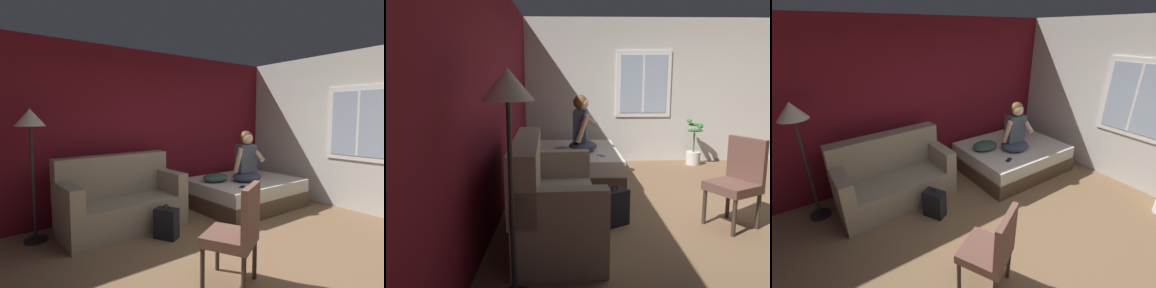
{
  "view_description": "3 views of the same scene",
  "coord_description": "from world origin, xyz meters",
  "views": [
    {
      "loc": [
        -2.51,
        -1.93,
        1.6
      ],
      "look_at": [
        0.32,
        1.87,
        1.16
      ],
      "focal_mm": 28.0,
      "sensor_mm": 36.0,
      "label": 1
    },
    {
      "loc": [
        -4.45,
        1.86,
        1.65
      ],
      "look_at": [
        0.42,
        1.71,
        0.75
      ],
      "focal_mm": 35.0,
      "sensor_mm": 36.0,
      "label": 2
    },
    {
      "loc": [
        -1.82,
        -1.41,
        2.5
      ],
      "look_at": [
        0.33,
        1.81,
        0.76
      ],
      "focal_mm": 24.0,
      "sensor_mm": 36.0,
      "label": 3
    }
  ],
  "objects": [
    {
      "name": "throw_pillow",
      "position": [
        0.86,
        1.91,
        0.55
      ],
      "size": [
        0.5,
        0.39,
        0.14
      ],
      "primitive_type": "ellipsoid",
      "rotation": [
        0.0,
        0.0,
        0.06
      ],
      "color": "#385147",
      "rests_on": "bed"
    },
    {
      "name": "backpack",
      "position": [
        -0.49,
        1.34,
        0.19
      ],
      "size": [
        0.34,
        0.35,
        0.46
      ],
      "color": "black",
      "rests_on": "ground"
    },
    {
      "name": "cell_phone",
      "position": [
        0.93,
        1.35,
        0.48
      ],
      "size": [
        0.16,
        0.12,
        0.01
      ],
      "primitive_type": "cube",
      "rotation": [
        0.0,
        0.0,
        2.01
      ],
      "color": "black",
      "rests_on": "bed"
    },
    {
      "name": "ground_plane",
      "position": [
        0.0,
        0.0,
        0.0
      ],
      "size": [
        40.0,
        40.0,
        0.0
      ],
      "primitive_type": "plane",
      "color": "brown"
    },
    {
      "name": "bed",
      "position": [
        1.41,
        1.77,
        0.24
      ],
      "size": [
        1.87,
        1.48,
        0.48
      ],
      "color": "#4C3828",
      "rests_on": "ground"
    },
    {
      "name": "wall_back_accent",
      "position": [
        0.0,
        2.71,
        1.35
      ],
      "size": [
        10.34,
        0.16,
        2.7
      ],
      "primitive_type": "cube",
      "color": "maroon",
      "rests_on": "ground"
    },
    {
      "name": "floor_lamp",
      "position": [
        -1.9,
        2.25,
        1.43
      ],
      "size": [
        0.36,
        0.36,
        1.7
      ],
      "color": "black",
      "rests_on": "ground"
    },
    {
      "name": "person_seated",
      "position": [
        1.31,
        1.62,
        0.84
      ],
      "size": [
        0.58,
        0.51,
        0.88
      ],
      "color": "#383D51",
      "rests_on": "bed"
    },
    {
      "name": "couch",
      "position": [
        -0.83,
        2.03,
        0.39
      ],
      "size": [
        1.74,
        0.9,
        1.04
      ],
      "color": "gray",
      "rests_on": "ground"
    },
    {
      "name": "potted_plant",
      "position": [
        2.32,
        -0.51,
        0.3
      ],
      "size": [
        0.39,
        0.37,
        0.85
      ],
      "color": "silver",
      "rests_on": "ground"
    },
    {
      "name": "side_chair",
      "position": [
        -0.55,
        -0.01,
        0.53
      ],
      "size": [
        0.62,
        0.62,
        0.98
      ],
      "color": "#382D23",
      "rests_on": "ground"
    },
    {
      "name": "wall_side_with_window",
      "position": [
        2.75,
        0.01,
        1.35
      ],
      "size": [
        0.19,
        6.66,
        2.7
      ],
      "color": "silver",
      "rests_on": "ground"
    }
  ]
}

